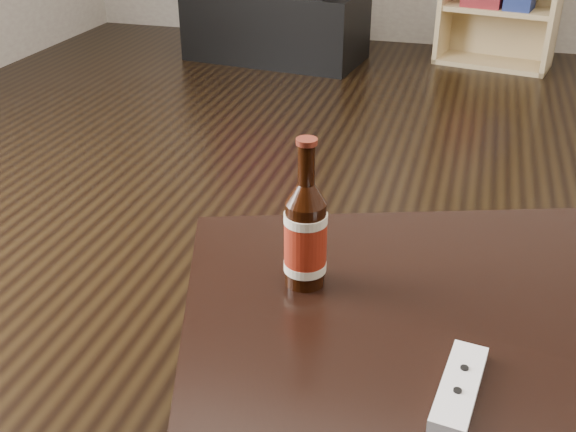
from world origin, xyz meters
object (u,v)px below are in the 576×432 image
(tv_stand, at_px, (276,25))
(remote, at_px, (459,387))
(coffee_table, at_px, (504,325))
(beer_bottle, at_px, (305,235))

(tv_stand, bearing_deg, remote, -61.52)
(coffee_table, bearing_deg, remote, -105.29)
(tv_stand, relative_size, remote, 5.36)
(tv_stand, xyz_separation_m, coffee_table, (1.22, -2.71, 0.15))
(beer_bottle, bearing_deg, remote, -37.02)
(remote, bearing_deg, tv_stand, 119.08)
(tv_stand, distance_m, beer_bottle, 2.91)
(tv_stand, bearing_deg, coffee_table, -58.57)
(tv_stand, distance_m, remote, 3.18)
(coffee_table, bearing_deg, tv_stand, 114.20)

